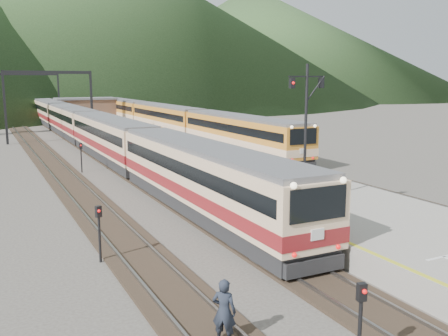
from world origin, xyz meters
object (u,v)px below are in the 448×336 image
main_train (71,121)px  signal_mast (306,119)px  second_train (167,119)px  worker (224,311)px

main_train → signal_mast: bearing=-84.8°
main_train → second_train: second_train is taller
worker → main_train: bearing=-51.3°
second_train → worker: 52.00m
main_train → worker: main_train is taller
main_train → worker: 51.93m
main_train → second_train: bearing=-11.5°
second_train → worker: second_train is taller
main_train → signal_mast: (3.93, -43.03, 3.17)m
main_train → worker: bearing=-95.3°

